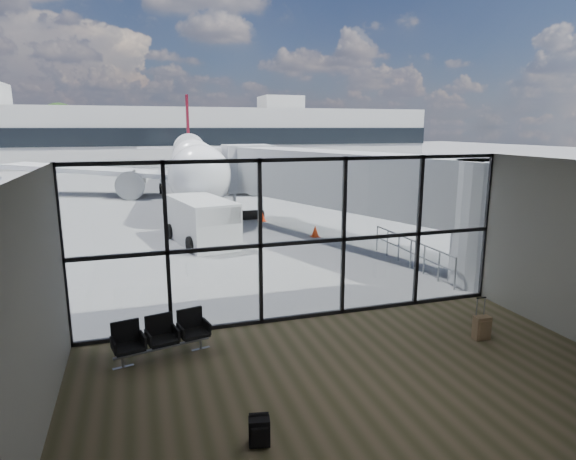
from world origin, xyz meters
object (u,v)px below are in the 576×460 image
suitcase (482,328)px  airliner (192,160)px  seating_row (161,334)px  service_van (202,221)px  belt_loader (37,212)px  backpack (259,432)px

suitcase → airliner: size_ratio=0.03×
seating_row → service_van: bearing=64.9°
seating_row → suitcase: suitcase is taller
suitcase → belt_loader: bearing=127.2°
suitcase → seating_row: bearing=172.1°
airliner → backpack: bearing=-89.8°
seating_row → service_van: service_van is taller
service_van → belt_loader: bearing=125.6°
backpack → seating_row: bearing=120.8°
backpack → airliner: (2.86, 33.59, 2.39)m
seating_row → backpack: size_ratio=4.16×
service_van → belt_loader: service_van is taller
backpack → belt_loader: size_ratio=0.12×
airliner → service_van: size_ratio=6.66×
airliner → belt_loader: bearing=-126.7°
suitcase → service_van: bearing=116.2°
airliner → service_van: airliner is taller
backpack → suitcase: suitcase is taller
suitcase → belt_loader: belt_loader is taller
backpack → service_van: 14.94m
airliner → suitcase: bearing=-78.5°
suitcase → service_van: (-5.29, 12.56, 0.73)m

